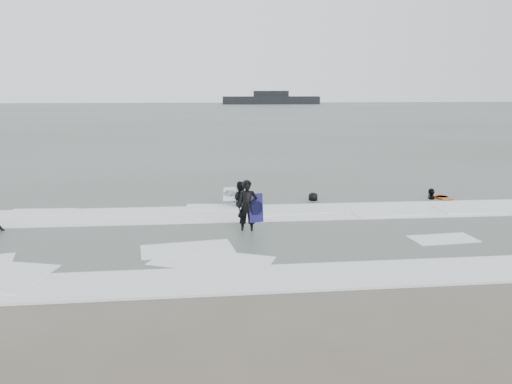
{
  "coord_description": "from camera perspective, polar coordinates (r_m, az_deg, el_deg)",
  "views": [
    {
      "loc": [
        -1.65,
        -12.38,
        4.72
      ],
      "look_at": [
        0.0,
        5.0,
        1.1
      ],
      "focal_mm": 35.0,
      "sensor_mm": 36.0,
      "label": 1
    }
  ],
  "objects": [
    {
      "name": "surfer_wading",
      "position": [
        20.08,
        -1.85,
        -1.88
      ],
      "size": [
        0.89,
        0.74,
        1.66
      ],
      "primitive_type": "imported",
      "rotation": [
        0.0,
        0.0,
        2.99
      ],
      "color": "black",
      "rests_on": "ground"
    },
    {
      "name": "surf_foam",
      "position": [
        16.83,
        0.42,
        -4.43
      ],
      "size": [
        30.03,
        9.06,
        0.09
      ],
      "color": "white",
      "rests_on": "ground"
    },
    {
      "name": "sea",
      "position": [
        92.52,
        -4.44,
        8.8
      ],
      "size": [
        320.0,
        320.0,
        0.0
      ],
      "primitive_type": "plane",
      "color": "#47544C",
      "rests_on": "ground"
    },
    {
      "name": "surfer_right_far",
      "position": [
        21.41,
        6.53,
        -1.1
      ],
      "size": [
        0.87,
        0.69,
        1.55
      ],
      "primitive_type": "imported",
      "rotation": [
        0.0,
        0.0,
        -2.84
      ],
      "color": "black",
      "rests_on": "ground"
    },
    {
      "name": "ground",
      "position": [
        13.36,
        2.05,
        -9.0
      ],
      "size": [
        320.0,
        320.0,
        0.0
      ],
      "primitive_type": "plane",
      "color": "brown",
      "rests_on": "ground"
    },
    {
      "name": "vessel_horizon",
      "position": [
        156.5,
        1.72,
        10.54
      ],
      "size": [
        29.71,
        5.31,
        4.03
      ],
      "color": "black",
      "rests_on": "ground"
    },
    {
      "name": "surfer_right_near",
      "position": [
        22.91,
        19.35,
        -0.84
      ],
      "size": [
        0.8,
        1.05,
        1.66
      ],
      "primitive_type": "imported",
      "rotation": [
        0.0,
        0.0,
        -2.04
      ],
      "color": "black",
      "rests_on": "ground"
    },
    {
      "name": "surfer_centre",
      "position": [
        16.74,
        -0.98,
        -4.67
      ],
      "size": [
        0.7,
        0.49,
        1.81
      ],
      "primitive_type": "imported",
      "rotation": [
        0.0,
        0.0,
        -0.09
      ],
      "color": "black",
      "rests_on": "ground"
    },
    {
      "name": "bodyboards",
      "position": [
        19.62,
        6.94,
        -0.8
      ],
      "size": [
        9.84,
        4.94,
        1.25
      ],
      "color": "#0F0E44",
      "rests_on": "ground"
    }
  ]
}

